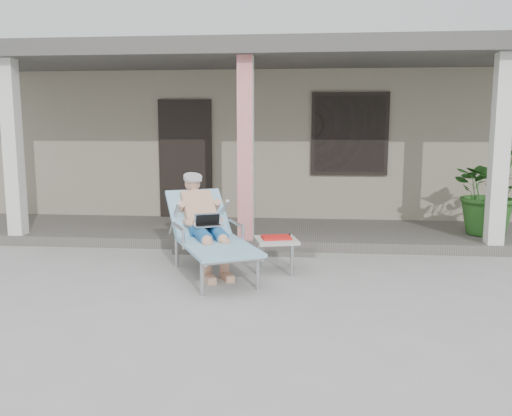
# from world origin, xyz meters

# --- Properties ---
(ground) EXTENTS (60.00, 60.00, 0.00)m
(ground) POSITION_xyz_m (0.00, 0.00, 0.00)
(ground) COLOR #9E9E99
(ground) RESTS_ON ground
(house) EXTENTS (10.40, 5.40, 3.30)m
(house) POSITION_xyz_m (0.00, 6.50, 1.67)
(house) COLOR gray
(house) RESTS_ON ground
(porch_deck) EXTENTS (10.00, 2.00, 0.15)m
(porch_deck) POSITION_xyz_m (0.00, 3.00, 0.07)
(porch_deck) COLOR #605B56
(porch_deck) RESTS_ON ground
(porch_overhang) EXTENTS (10.00, 2.30, 2.85)m
(porch_overhang) POSITION_xyz_m (0.00, 2.95, 2.79)
(porch_overhang) COLOR silver
(porch_overhang) RESTS_ON porch_deck
(porch_step) EXTENTS (2.00, 0.30, 0.07)m
(porch_step) POSITION_xyz_m (0.00, 1.85, 0.04)
(porch_step) COLOR #605B56
(porch_step) RESTS_ON ground
(lounger) EXTENTS (1.47, 2.00, 1.26)m
(lounger) POSITION_xyz_m (-0.34, 0.90, 0.78)
(lounger) COLOR #B7B7BC
(lounger) RESTS_ON ground
(side_table) EXTENTS (0.60, 0.60, 0.45)m
(side_table) POSITION_xyz_m (0.52, 0.95, 0.38)
(side_table) COLOR #BABAB5
(side_table) RESTS_ON ground
(potted_palm) EXTENTS (1.24, 1.08, 1.34)m
(potted_palm) POSITION_xyz_m (3.66, 2.85, 0.82)
(potted_palm) COLOR #26591E
(potted_palm) RESTS_ON porch_deck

